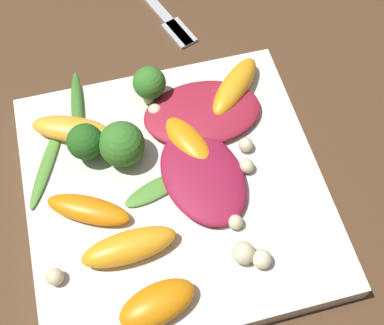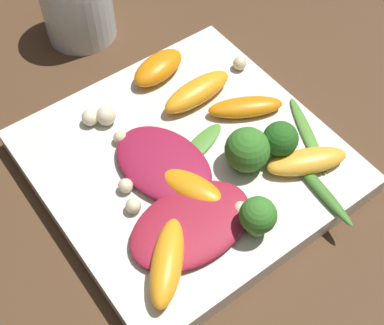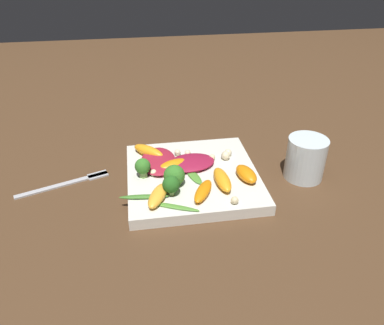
# 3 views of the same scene
# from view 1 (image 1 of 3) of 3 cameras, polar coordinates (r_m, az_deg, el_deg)

# --- Properties ---
(ground_plane) EXTENTS (2.40, 2.40, 0.00)m
(ground_plane) POSITION_cam_1_polar(r_m,az_deg,el_deg) (0.48, -1.77, -3.71)
(ground_plane) COLOR #4C331E
(plate) EXTENTS (0.25, 0.25, 0.02)m
(plate) POSITION_cam_1_polar(r_m,az_deg,el_deg) (0.47, -1.80, -3.13)
(plate) COLOR silver
(plate) RESTS_ON ground_plane
(fork) EXTENTS (0.18, 0.08, 0.01)m
(fork) POSITION_cam_1_polar(r_m,az_deg,el_deg) (0.62, -3.97, 16.50)
(fork) COLOR #B2B2B7
(fork) RESTS_ON ground_plane
(radicchio_leaf_0) EXTENTS (0.08, 0.11, 0.01)m
(radicchio_leaf_0) POSITION_cam_1_polar(r_m,az_deg,el_deg) (0.49, 1.11, 5.33)
(radicchio_leaf_0) COLOR maroon
(radicchio_leaf_0) RESTS_ON plate
(radicchio_leaf_1) EXTENTS (0.11, 0.08, 0.01)m
(radicchio_leaf_1) POSITION_cam_1_polar(r_m,az_deg,el_deg) (0.46, 1.12, -1.23)
(radicchio_leaf_1) COLOR maroon
(radicchio_leaf_1) RESTS_ON plate
(orange_segment_0) EXTENTS (0.05, 0.08, 0.02)m
(orange_segment_0) POSITION_cam_1_polar(r_m,az_deg,el_deg) (0.49, -12.71, 3.48)
(orange_segment_0) COLOR #FCAD33
(orange_segment_0) RESTS_ON plate
(orange_segment_1) EXTENTS (0.03, 0.08, 0.02)m
(orange_segment_1) POSITION_cam_1_polar(r_m,az_deg,el_deg) (0.43, -6.71, -8.93)
(orange_segment_1) COLOR orange
(orange_segment_1) RESTS_ON plate
(orange_segment_2) EXTENTS (0.04, 0.07, 0.02)m
(orange_segment_2) POSITION_cam_1_polar(r_m,az_deg,el_deg) (0.42, -3.72, -14.81)
(orange_segment_2) COLOR orange
(orange_segment_2) RESTS_ON plate
(orange_segment_3) EXTENTS (0.05, 0.07, 0.02)m
(orange_segment_3) POSITION_cam_1_polar(r_m,az_deg,el_deg) (0.45, -10.99, -4.96)
(orange_segment_3) COLOR orange
(orange_segment_3) RESTS_ON plate
(orange_segment_4) EXTENTS (0.07, 0.07, 0.02)m
(orange_segment_4) POSITION_cam_1_polar(r_m,az_deg,el_deg) (0.51, 4.55, 8.00)
(orange_segment_4) COLOR orange
(orange_segment_4) RESTS_ON plate
(orange_segment_5) EXTENTS (0.07, 0.05, 0.02)m
(orange_segment_5) POSITION_cam_1_polar(r_m,az_deg,el_deg) (0.47, -0.44, 2.27)
(orange_segment_5) COLOR orange
(orange_segment_5) RESTS_ON plate
(broccoli_floret_0) EXTENTS (0.04, 0.04, 0.04)m
(broccoli_floret_0) POSITION_cam_1_polar(r_m,az_deg,el_deg) (0.46, -7.49, 1.93)
(broccoli_floret_0) COLOR #7A9E51
(broccoli_floret_0) RESTS_ON plate
(broccoli_floret_1) EXTENTS (0.03, 0.03, 0.04)m
(broccoli_floret_1) POSITION_cam_1_polar(r_m,az_deg,el_deg) (0.47, -11.32, 2.15)
(broccoli_floret_1) COLOR #7A9E51
(broccoli_floret_1) RESTS_ON plate
(broccoli_floret_2) EXTENTS (0.03, 0.03, 0.04)m
(broccoli_floret_2) POSITION_cam_1_polar(r_m,az_deg,el_deg) (0.50, -4.18, 8.42)
(broccoli_floret_2) COLOR #84AD5B
(broccoli_floret_2) RESTS_ON plate
(arugula_sprig_0) EXTENTS (0.09, 0.05, 0.00)m
(arugula_sprig_0) POSITION_cam_1_polar(r_m,az_deg,el_deg) (0.49, -15.18, -0.02)
(arugula_sprig_0) COLOR #518E33
(arugula_sprig_0) RESTS_ON plate
(arugula_sprig_1) EXTENTS (0.09, 0.02, 0.01)m
(arugula_sprig_1) POSITION_cam_1_polar(r_m,az_deg,el_deg) (0.51, -12.15, 5.54)
(arugula_sprig_1) COLOR #3D7528
(arugula_sprig_1) RESTS_ON plate
(arugula_sprig_2) EXTENTS (0.03, 0.06, 0.00)m
(arugula_sprig_2) POSITION_cam_1_polar(r_m,az_deg,el_deg) (0.46, -3.91, -2.42)
(arugula_sprig_2) COLOR #518E33
(arugula_sprig_2) RESTS_ON plate
(macadamia_nut_0) EXTENTS (0.02, 0.02, 0.02)m
(macadamia_nut_0) POSITION_cam_1_polar(r_m,az_deg,el_deg) (0.43, 5.52, -9.57)
(macadamia_nut_0) COLOR beige
(macadamia_nut_0) RESTS_ON plate
(macadamia_nut_1) EXTENTS (0.01, 0.01, 0.01)m
(macadamia_nut_1) POSITION_cam_1_polar(r_m,az_deg,el_deg) (0.44, 4.65, -6.35)
(macadamia_nut_1) COLOR beige
(macadamia_nut_1) RESTS_ON plate
(macadamia_nut_2) EXTENTS (0.02, 0.02, 0.02)m
(macadamia_nut_2) POSITION_cam_1_polar(r_m,az_deg,el_deg) (0.43, 7.46, -10.18)
(macadamia_nut_2) COLOR beige
(macadamia_nut_2) RESTS_ON plate
(macadamia_nut_3) EXTENTS (0.01, 0.01, 0.01)m
(macadamia_nut_3) POSITION_cam_1_polar(r_m,az_deg,el_deg) (0.44, -14.40, -11.74)
(macadamia_nut_3) COLOR beige
(macadamia_nut_3) RESTS_ON plate
(macadamia_nut_4) EXTENTS (0.01, 0.01, 0.01)m
(macadamia_nut_4) POSITION_cam_1_polar(r_m,az_deg,el_deg) (0.47, 5.73, -0.05)
(macadamia_nut_4) COLOR beige
(macadamia_nut_4) RESTS_ON plate
(macadamia_nut_5) EXTENTS (0.01, 0.01, 0.01)m
(macadamia_nut_5) POSITION_cam_1_polar(r_m,az_deg,el_deg) (0.48, 5.73, 1.90)
(macadamia_nut_5) COLOR beige
(macadamia_nut_5) RESTS_ON plate
(macadamia_nut_6) EXTENTS (0.01, 0.01, 0.01)m
(macadamia_nut_6) POSITION_cam_1_polar(r_m,az_deg,el_deg) (0.50, -3.98, 5.51)
(macadamia_nut_6) COLOR beige
(macadamia_nut_6) RESTS_ON plate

